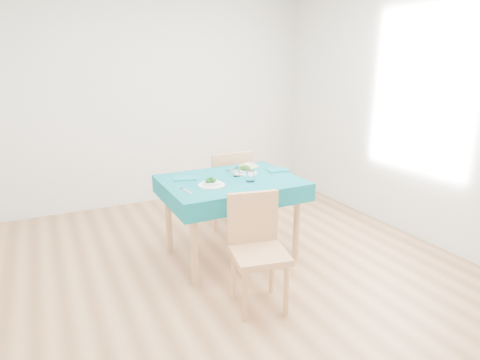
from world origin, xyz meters
name	(u,v)px	position (x,y,z in m)	size (l,w,h in m)	color
room_shell	(240,119)	(0.00, 0.00, 1.35)	(4.02, 4.52, 2.73)	#8F613B
table	(231,218)	(0.08, 0.34, 0.38)	(1.20, 0.91, 0.76)	#095E6A
chair_near	(260,247)	(-0.09, -0.49, 0.49)	(0.39, 0.43, 0.98)	tan
chair_far	(224,173)	(0.38, 1.15, 0.58)	(0.47, 0.51, 1.17)	tan
bowl_near	(212,182)	(-0.15, 0.23, 0.79)	(0.23, 0.23, 0.07)	white
bowl_far	(245,170)	(0.28, 0.45, 0.79)	(0.22, 0.22, 0.07)	white
fork_near	(186,191)	(-0.39, 0.19, 0.76)	(0.03, 0.19, 0.00)	silver
knife_near	(219,185)	(-0.09, 0.23, 0.76)	(0.02, 0.20, 0.00)	silver
fork_far	(232,173)	(0.18, 0.52, 0.76)	(0.03, 0.20, 0.00)	silver
knife_far	(270,172)	(0.51, 0.38, 0.76)	(0.01, 0.19, 0.00)	silver
napkin_near	(185,178)	(-0.29, 0.54, 0.76)	(0.20, 0.14, 0.01)	#0D6975
napkin_far	(278,170)	(0.61, 0.40, 0.76)	(0.20, 0.14, 0.01)	#0D6975
tumbler_center	(237,172)	(0.17, 0.40, 0.80)	(0.06, 0.06, 0.08)	white
tumbler_side	(250,176)	(0.20, 0.20, 0.81)	(0.08, 0.08, 0.10)	white
side_plate	(249,166)	(0.44, 0.68, 0.76)	(0.19, 0.19, 0.01)	#97CF65
bread_slice	(249,165)	(0.44, 0.68, 0.78)	(0.10, 0.10, 0.02)	beige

